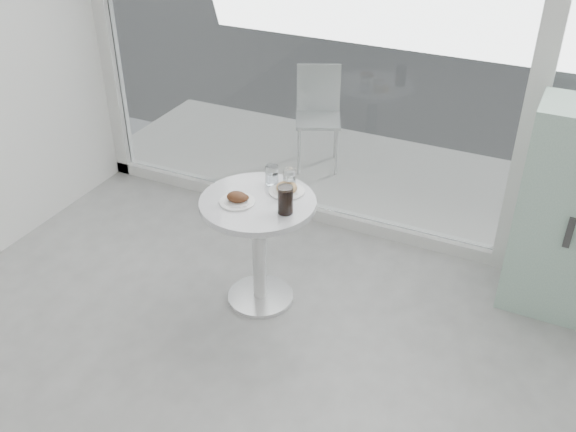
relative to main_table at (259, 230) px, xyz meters
The scene contains 10 objects.
storefront 1.70m from the main_table, 62.44° to the left, with size 5.00×0.14×3.00m.
main_table is the anchor object (origin of this frame).
patio_deck 2.03m from the main_table, 75.26° to the left, with size 5.60×1.60×0.05m, color beige.
mint_cabinet 1.93m from the main_table, 23.99° to the left, with size 0.65×0.45×1.39m.
patio_chair 1.96m from the main_table, 101.90° to the left, with size 0.51×0.51×0.89m.
plate_fritter 0.27m from the main_table, 140.06° to the right, with size 0.22×0.22×0.07m.
plate_donut 0.31m from the main_table, 54.25° to the left, with size 0.23×0.23×0.05m.
water_tumbler_a 0.35m from the main_table, 92.70° to the left, with size 0.08×0.08×0.13m.
water_tumbler_b 0.37m from the main_table, 64.32° to the left, with size 0.08×0.08×0.13m.
cola_glass 0.38m from the main_table, 14.90° to the right, with size 0.09×0.09×0.17m.
Camera 1 is at (1.11, -1.06, 2.78)m, focal length 40.00 mm.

